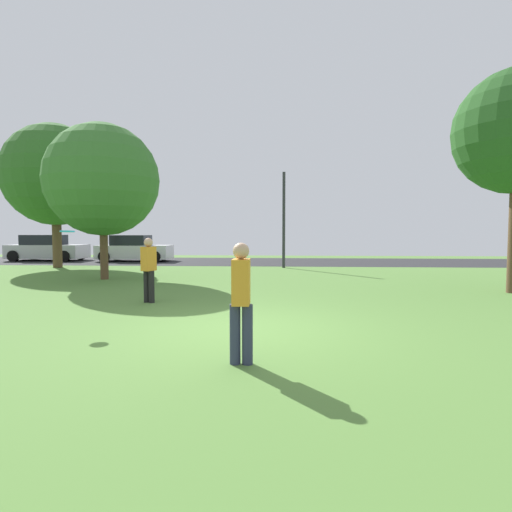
# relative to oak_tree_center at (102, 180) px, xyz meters

# --- Properties ---
(ground_plane) EXTENTS (44.00, 44.00, 0.00)m
(ground_plane) POSITION_rel_oak_tree_center_xyz_m (5.62, -7.14, -3.54)
(ground_plane) COLOR #547F38
(road_strip) EXTENTS (44.00, 6.40, 0.01)m
(road_strip) POSITION_rel_oak_tree_center_xyz_m (5.62, 8.86, -3.54)
(road_strip) COLOR #28282B
(road_strip) RESTS_ON ground_plane
(oak_tree_center) EXTENTS (3.96, 3.96, 5.53)m
(oak_tree_center) POSITION_rel_oak_tree_center_xyz_m (0.00, 0.00, 0.00)
(oak_tree_center) COLOR brown
(oak_tree_center) RESTS_ON ground_plane
(maple_tree_near) EXTENTS (4.74, 4.74, 6.75)m
(maple_tree_near) POSITION_rel_oak_tree_center_xyz_m (-4.31, 4.53, 0.82)
(maple_tree_near) COLOR brown
(maple_tree_near) RESTS_ON ground_plane
(person_thrower) EXTENTS (0.34, 0.38, 1.56)m
(person_thrower) POSITION_rel_oak_tree_center_xyz_m (3.16, -4.62, -2.69)
(person_thrower) COLOR black
(person_thrower) RESTS_ON ground_plane
(person_bystander) EXTENTS (0.30, 0.32, 1.57)m
(person_bystander) POSITION_rel_oak_tree_center_xyz_m (5.83, -9.04, -2.68)
(person_bystander) COLOR #2D334C
(person_bystander) RESTS_ON ground_plane
(frisbee_disc) EXTENTS (0.28, 0.28, 0.04)m
(frisbee_disc) POSITION_rel_oak_tree_center_xyz_m (2.23, -6.59, -1.82)
(frisbee_disc) COLOR #2DB2E0
(parked_car_silver) EXTENTS (4.28, 2.09, 1.52)m
(parked_car_silver) POSITION_rel_oak_tree_center_xyz_m (-7.41, 8.90, -2.85)
(parked_car_silver) COLOR #B7B7BC
(parked_car_silver) RESTS_ON ground_plane
(parked_car_white) EXTENTS (4.12, 1.97, 1.51)m
(parked_car_white) POSITION_rel_oak_tree_center_xyz_m (-2.13, 8.76, -2.85)
(parked_car_white) COLOR white
(parked_car_white) RESTS_ON ground_plane
(street_lamp_post) EXTENTS (0.14, 0.14, 4.50)m
(street_lamp_post) POSITION_rel_oak_tree_center_xyz_m (6.47, 5.06, -1.29)
(street_lamp_post) COLOR #2D2D33
(street_lamp_post) RESTS_ON ground_plane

